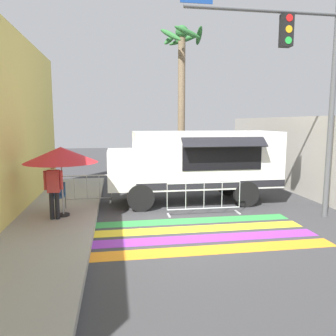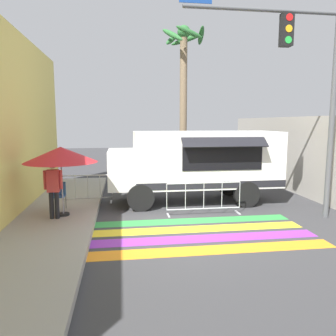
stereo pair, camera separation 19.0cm
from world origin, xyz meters
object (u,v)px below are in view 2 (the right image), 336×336
at_px(traffic_signal_pole, 306,71).
at_px(barricade_front, 204,198).
at_px(palm_tree, 184,78).
at_px(patio_umbrella, 61,155).
at_px(folding_chair, 58,193).
at_px(vendor_person, 53,186).
at_px(barricade_side, 88,189).
at_px(food_truck, 193,161).

distance_m(traffic_signal_pole, barricade_front, 4.84).
bearing_deg(palm_tree, traffic_signal_pole, -69.68).
bearing_deg(patio_umbrella, folding_chair, 109.25).
xyz_separation_m(vendor_person, palm_tree, (4.93, 5.99, 3.86)).
xyz_separation_m(traffic_signal_pole, vendor_person, (-7.31, 0.46, -3.28)).
height_order(barricade_side, palm_tree, palm_tree).
relative_size(folding_chair, barricade_front, 0.36).
distance_m(food_truck, barricade_side, 3.99).
relative_size(food_truck, patio_umbrella, 2.89).
bearing_deg(barricade_side, folding_chair, -118.41).
bearing_deg(food_truck, folding_chair, -167.44).
distance_m(food_truck, traffic_signal_pole, 4.71).
relative_size(traffic_signal_pole, palm_tree, 0.88).
bearing_deg(barricade_side, palm_tree, 40.00).
distance_m(patio_umbrella, palm_tree, 7.98).
bearing_deg(folding_chair, traffic_signal_pole, -2.24).
distance_m(vendor_person, barricade_front, 4.59).
bearing_deg(food_truck, vendor_person, -155.73).
distance_m(barricade_front, palm_tree, 7.16).
bearing_deg(food_truck, patio_umbrella, -158.09).
relative_size(traffic_signal_pole, vendor_person, 3.85).
bearing_deg(barricade_front, folding_chair, 172.21).
relative_size(vendor_person, palm_tree, 0.23).
xyz_separation_m(barricade_side, palm_tree, (4.22, 3.54, 4.48)).
bearing_deg(barricade_side, traffic_signal_pole, -23.72).
relative_size(barricade_side, palm_tree, 0.24).
distance_m(patio_umbrella, barricade_side, 2.66).
relative_size(food_truck, traffic_signal_pole, 0.95).
distance_m(traffic_signal_pole, vendor_person, 8.03).
bearing_deg(patio_umbrella, barricade_front, 1.26).
height_order(traffic_signal_pole, barricade_front, traffic_signal_pole).
xyz_separation_m(traffic_signal_pole, barricade_front, (-2.78, 0.85, -3.88)).
xyz_separation_m(folding_chair, barricade_front, (4.60, -0.63, -0.17)).
xyz_separation_m(food_truck, folding_chair, (-4.61, -1.03, -0.84)).
bearing_deg(palm_tree, vendor_person, -129.46).
distance_m(barricade_front, barricade_side, 4.35).
bearing_deg(vendor_person, patio_umbrella, 48.88).
xyz_separation_m(vendor_person, barricade_front, (4.54, 0.39, -0.60)).
height_order(patio_umbrella, vendor_person, patio_umbrella).
xyz_separation_m(folding_chair, vendor_person, (0.06, -1.02, 0.43)).
height_order(patio_umbrella, palm_tree, palm_tree).
xyz_separation_m(food_truck, traffic_signal_pole, (2.77, -2.51, 2.86)).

